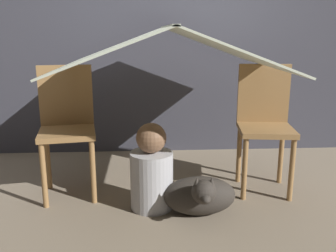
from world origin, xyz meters
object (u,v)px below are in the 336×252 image
dog (200,195)px  person_front (152,172)px  chair_left (67,124)px  chair_right (265,121)px

dog → person_front: bearing=156.6°
chair_left → dog: 1.03m
chair_left → chair_right: bearing=-9.3°
chair_left → person_front: size_ratio=1.58×
chair_left → person_front: chair_left is taller
chair_left → chair_right: size_ratio=1.00×
chair_left → chair_right: (1.39, 0.00, 0.00)m
person_front → chair_right: bearing=19.5°
chair_right → person_front: chair_right is taller
chair_right → dog: chair_right is taller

